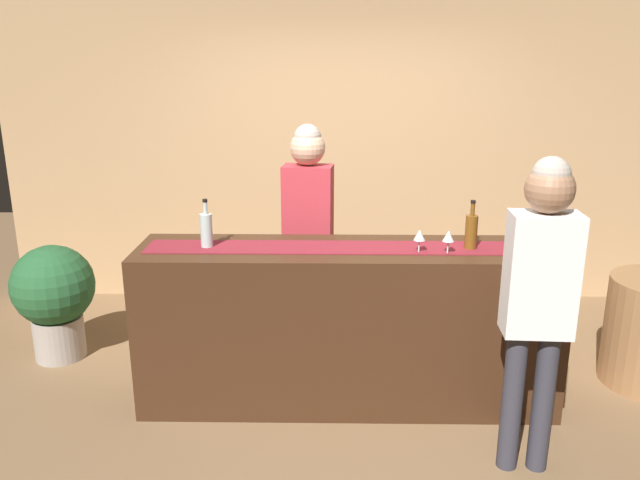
% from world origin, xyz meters
% --- Properties ---
extents(ground_plane, '(10.00, 10.00, 0.00)m').
position_xyz_m(ground_plane, '(0.00, 0.00, 0.00)').
color(ground_plane, brown).
extents(back_wall, '(6.00, 0.12, 2.90)m').
position_xyz_m(back_wall, '(0.00, 1.90, 1.45)').
color(back_wall, tan).
rests_on(back_wall, ground).
extents(bar_counter, '(2.60, 0.60, 1.03)m').
position_xyz_m(bar_counter, '(0.00, 0.00, 0.52)').
color(bar_counter, '#3D2314').
rests_on(bar_counter, ground).
extents(counter_runner_cloth, '(2.47, 0.28, 0.01)m').
position_xyz_m(counter_runner_cloth, '(0.00, 0.00, 1.03)').
color(counter_runner_cloth, maroon).
rests_on(counter_runner_cloth, bar_counter).
extents(wine_bottle_clear, '(0.07, 0.07, 0.30)m').
position_xyz_m(wine_bottle_clear, '(-0.86, -0.00, 1.14)').
color(wine_bottle_clear, '#B2C6C1').
rests_on(wine_bottle_clear, bar_counter).
extents(wine_bottle_green, '(0.07, 0.07, 0.30)m').
position_xyz_m(wine_bottle_green, '(1.16, -0.04, 1.14)').
color(wine_bottle_green, '#194723').
rests_on(wine_bottle_green, bar_counter).
extents(wine_bottle_amber, '(0.07, 0.07, 0.30)m').
position_xyz_m(wine_bottle_amber, '(0.74, -0.01, 1.14)').
color(wine_bottle_amber, brown).
rests_on(wine_bottle_amber, bar_counter).
extents(wine_glass_near_customer, '(0.07, 0.07, 0.14)m').
position_xyz_m(wine_glass_near_customer, '(0.58, -0.11, 1.14)').
color(wine_glass_near_customer, silver).
rests_on(wine_glass_near_customer, bar_counter).
extents(wine_glass_mid_counter, '(0.07, 0.07, 0.14)m').
position_xyz_m(wine_glass_mid_counter, '(0.42, -0.09, 1.14)').
color(wine_glass_mid_counter, silver).
rests_on(wine_glass_mid_counter, bar_counter).
extents(bartender, '(0.36, 0.24, 1.72)m').
position_xyz_m(bartender, '(-0.27, 0.58, 1.07)').
color(bartender, '#26262B').
rests_on(bartender, ground).
extents(customer_sipping, '(0.35, 0.24, 1.70)m').
position_xyz_m(customer_sipping, '(0.94, -0.70, 1.06)').
color(customer_sipping, '#33333D').
rests_on(customer_sipping, ground).
extents(potted_plant_tall, '(0.59, 0.59, 0.86)m').
position_xyz_m(potted_plant_tall, '(-2.11, 0.56, 0.50)').
color(potted_plant_tall, '#9E9389').
rests_on(potted_plant_tall, ground).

